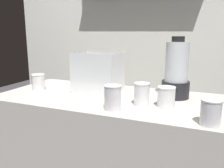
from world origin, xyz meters
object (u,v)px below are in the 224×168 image
object	(u,v)px
blender_pitcher	(176,72)
juice_cup_beet_right	(166,98)
carrot_display_bin	(98,79)
juice_cup_carrot_far_right	(211,113)
juice_cup_beet_left	(113,99)
juice_cup_orange_far_left	(38,83)
juice_cup_pomegranate_middle	(142,96)

from	to	relation	value
blender_pitcher	juice_cup_beet_right	bearing A→B (deg)	-94.21
carrot_display_bin	juice_cup_carrot_far_right	size ratio (longest dim) A/B	2.50
juice_cup_carrot_far_right	juice_cup_beet_left	bearing A→B (deg)	176.09
blender_pitcher	juice_cup_carrot_far_right	distance (m)	0.45
juice_cup_orange_far_left	juice_cup_beet_left	world-z (taller)	juice_cup_beet_left
juice_cup_beet_left	juice_cup_pomegranate_middle	world-z (taller)	juice_cup_beet_left
juice_cup_orange_far_left	juice_cup_pomegranate_middle	size ratio (longest dim) A/B	0.89
juice_cup_orange_far_left	juice_cup_beet_right	bearing A→B (deg)	-2.95
juice_cup_orange_far_left	juice_cup_pomegranate_middle	bearing A→B (deg)	-4.89
carrot_display_bin	juice_cup_beet_left	size ratio (longest dim) A/B	2.22
carrot_display_bin	blender_pitcher	bearing A→B (deg)	4.41
blender_pitcher	juice_cup_beet_right	xyz separation A→B (m)	(-0.02, -0.21, -0.10)
juice_cup_orange_far_left	juice_cup_carrot_far_right	world-z (taller)	juice_cup_carrot_far_right
juice_cup_beet_left	juice_cup_beet_right	distance (m)	0.28
juice_cup_beet_left	blender_pitcher	bearing A→B (deg)	54.63
carrot_display_bin	juice_cup_pomegranate_middle	bearing A→B (deg)	-28.63
blender_pitcher	juice_cup_pomegranate_middle	bearing A→B (deg)	-121.46
juice_cup_orange_far_left	juice_cup_beet_left	bearing A→B (deg)	-17.12
blender_pitcher	juice_cup_carrot_far_right	xyz separation A→B (m)	(0.20, -0.39, -0.10)
carrot_display_bin	juice_cup_beet_right	size ratio (longest dim) A/B	2.58
juice_cup_orange_far_left	juice_cup_beet_left	distance (m)	0.65
blender_pitcher	juice_cup_beet_left	distance (m)	0.45
juice_cup_beet_right	juice_cup_carrot_far_right	bearing A→B (deg)	-39.43
blender_pitcher	juice_cup_pomegranate_middle	size ratio (longest dim) A/B	2.94
juice_cup_orange_far_left	juice_cup_beet_right	world-z (taller)	same
juice_cup_pomegranate_middle	juice_cup_beet_right	world-z (taller)	juice_cup_pomegranate_middle
juice_cup_orange_far_left	juice_cup_pomegranate_middle	distance (m)	0.74
carrot_display_bin	juice_cup_pomegranate_middle	world-z (taller)	carrot_display_bin
juice_cup_beet_right	juice_cup_pomegranate_middle	bearing A→B (deg)	-171.73
juice_cup_beet_right	juice_cup_carrot_far_right	size ratio (longest dim) A/B	0.97
juice_cup_orange_far_left	juice_cup_carrot_far_right	bearing A→B (deg)	-11.66
carrot_display_bin	blender_pitcher	size ratio (longest dim) A/B	0.78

